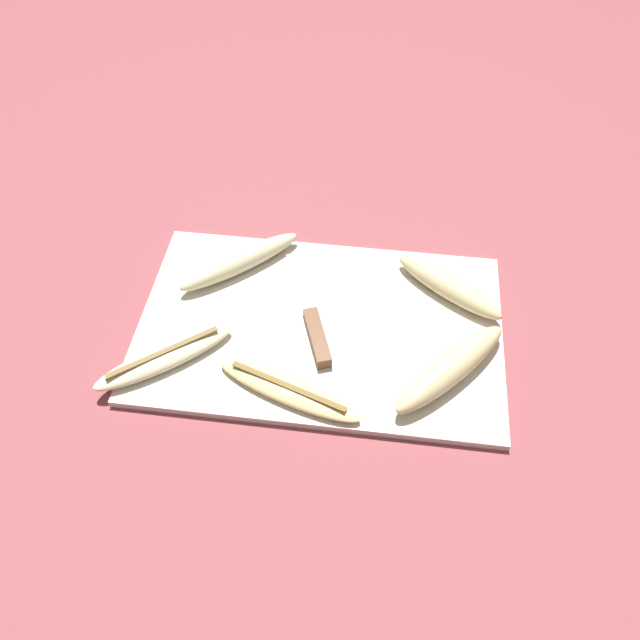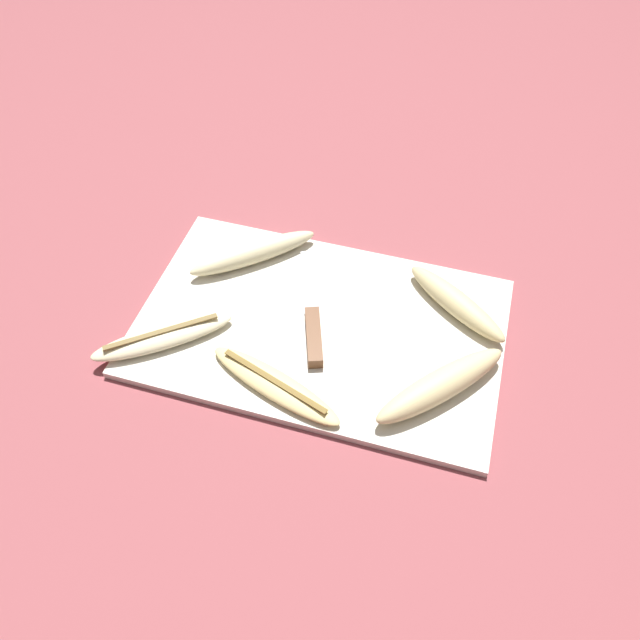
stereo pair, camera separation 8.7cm
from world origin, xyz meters
name	(u,v)px [view 2 (the right image)]	position (x,y,z in m)	size (l,w,h in m)	color
ground_plane	(320,330)	(0.00, 0.00, 0.00)	(4.00, 4.00, 0.00)	#93474C
cutting_board	(320,327)	(0.00, 0.00, 0.01)	(0.51, 0.32, 0.01)	silver
knife	(313,325)	(-0.01, -0.01, 0.02)	(0.09, 0.21, 0.02)	brown
banana_cream_curved	(253,253)	(-0.13, 0.09, 0.03)	(0.17, 0.16, 0.03)	beige
banana_golden_short	(275,385)	(-0.03, -0.12, 0.02)	(0.20, 0.10, 0.02)	#EDD689
banana_mellow_near	(456,303)	(0.18, 0.08, 0.03)	(0.17, 0.13, 0.03)	beige
banana_ripe_center	(441,385)	(0.18, -0.06, 0.03)	(0.16, 0.18, 0.04)	beige
banana_pale_long	(163,337)	(-0.20, -0.09, 0.02)	(0.18, 0.15, 0.02)	beige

